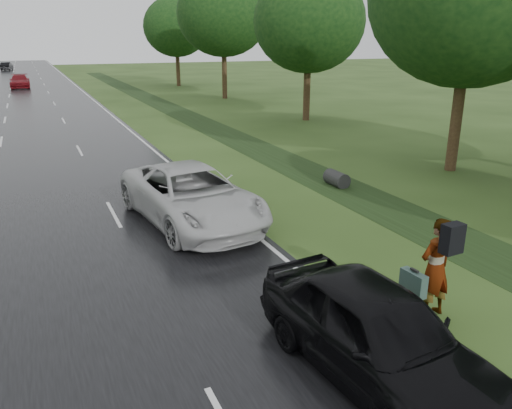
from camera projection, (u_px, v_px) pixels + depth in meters
The scene contains 12 objects.
road at pixel (9, 99), 44.10m from camera, with size 14.00×180.00×0.04m, color black.
edge_stripe_east at pixel (88, 96), 46.72m from camera, with size 0.12×180.00×0.01m, color silver.
center_line at pixel (9, 99), 44.09m from camera, with size 0.12×180.00×0.01m, color silver.
drainage_ditch at pixel (244, 142), 25.83m from camera, with size 2.20×120.00×0.56m.
tree_east_c at pixel (309, 22), 31.10m from camera, with size 7.00×7.00×9.29m.
tree_east_d at pixel (223, 14), 42.73m from camera, with size 8.00×8.00×10.76m.
tree_east_f at pixel (176, 27), 54.97m from camera, with size 7.20×7.20×9.62m.
pedestrian at pixel (435, 267), 9.40m from camera, with size 0.92×0.79×1.99m.
white_pickup at pixel (192, 195), 14.30m from camera, with size 2.68×5.82×1.62m, color #BDBDBD.
dark_sedan at pixel (377, 333), 7.66m from camera, with size 1.86×4.62×1.57m, color black.
far_car_red at pixel (20, 81), 54.02m from camera, with size 1.96×4.81×1.40m, color maroon.
far_car_dark at pixel (7, 66), 84.20m from camera, with size 1.40×4.03×1.33m, color black.
Camera 1 is at (1.58, -4.83, 5.12)m, focal length 35.00 mm.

